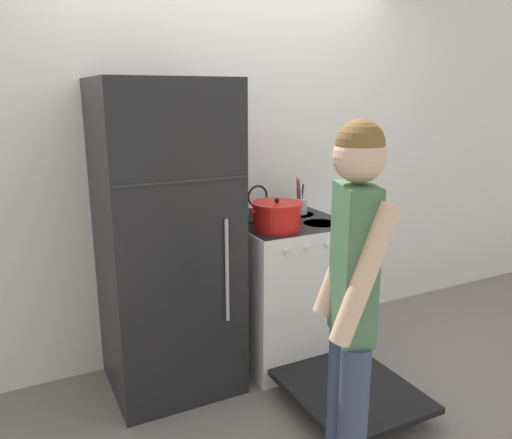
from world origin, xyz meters
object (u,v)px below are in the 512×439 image
Objects in this scene: tea_kettle at (258,209)px; person at (352,305)px; dutch_oven_pot at (277,216)px; stove_range at (290,291)px; utensil_jar at (300,205)px; refrigerator at (167,241)px.

person is (-0.31, -1.39, -0.06)m from tea_kettle.
person is at bearing -102.40° from tea_kettle.
person is at bearing -104.70° from dutch_oven_pot.
dutch_oven_pot reaches higher than stove_range.
tea_kettle is 0.94× the size of utensil_jar.
person is (-0.45, -1.22, 0.48)m from stove_range.
stove_range is 4.16× the size of dutch_oven_pot.
person reaches higher than tea_kettle.
utensil_jar is at bearing 7.73° from refrigerator.
tea_kettle is at bearing -178.89° from utensil_jar.
dutch_oven_pot is (0.64, -0.15, 0.11)m from refrigerator.
dutch_oven_pot is at bearing -92.67° from tea_kettle.
utensil_jar reaches higher than dutch_oven_pot.
stove_range is 0.58m from tea_kettle.
person reaches higher than stove_range.
stove_range is at bearing -50.00° from tea_kettle.
tea_kettle is at bearing 7.45° from person.
refrigerator is 5.25× the size of dutch_oven_pot.
tea_kettle is at bearing 130.00° from stove_range.
person reaches higher than dutch_oven_pot.
refrigerator is 7.68× the size of tea_kettle.
dutch_oven_pot is 0.28m from tea_kettle.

